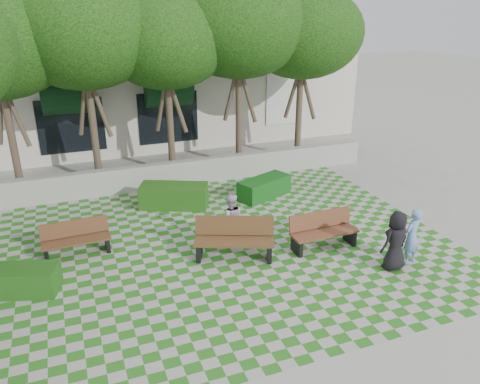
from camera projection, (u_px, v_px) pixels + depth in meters
name	position (u px, v px, depth m)	size (l,w,h in m)	color
ground	(243.00, 266.00, 11.93)	(90.00, 90.00, 0.00)	gray
lawn	(230.00, 248.00, 12.80)	(12.00, 12.00, 0.00)	#2B721E
retaining_wall	(181.00, 173.00, 17.12)	(15.00, 0.36, 0.90)	#9E9B93
bench_east	(323.00, 231.00, 12.70)	(1.87, 0.64, 0.98)	brown
bench_mid	(234.00, 239.00, 12.16)	(2.16, 1.42, 1.08)	#4F331B
bench_west	(76.00, 239.00, 12.35)	(1.76, 0.64, 0.91)	#51301C
hedge_midright	(264.00, 188.00, 16.08)	(1.92, 0.77, 0.67)	#134816
hedge_midleft	(174.00, 196.00, 15.28)	(2.16, 0.86, 0.76)	#1E4B14
hedge_west	(17.00, 281.00, 10.73)	(1.83, 0.73, 0.64)	#194712
person_blue	(412.00, 237.00, 11.80)	(0.55, 0.36, 1.51)	#7399D2
person_dark	(396.00, 241.00, 11.54)	(0.76, 0.50, 1.56)	black
person_white	(231.00, 220.00, 12.76)	(0.72, 0.56, 1.49)	silver
tree_row	(118.00, 39.00, 14.51)	(17.70, 13.40, 7.41)	#47382B
building	(158.00, 83.00, 23.47)	(18.00, 8.92, 5.15)	beige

